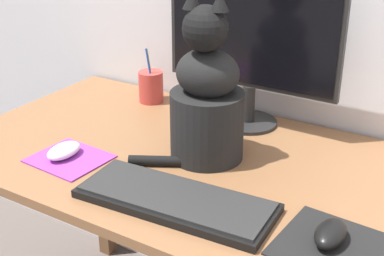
{
  "coord_description": "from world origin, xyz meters",
  "views": [
    {
      "loc": [
        0.6,
        -1.04,
        1.38
      ],
      "look_at": [
        0.03,
        -0.09,
        0.87
      ],
      "focal_mm": 50.0,
      "sensor_mm": 36.0,
      "label": 1
    }
  ],
  "objects_px": {
    "cat": "(206,100)",
    "pen_cup": "(151,86)",
    "computer_mouse_right": "(331,233)",
    "computer_mouse_left": "(64,151)",
    "monitor": "(251,48)",
    "keyboard": "(176,200)"
  },
  "relations": [
    {
      "from": "keyboard",
      "to": "cat",
      "type": "distance_m",
      "value": 0.28
    },
    {
      "from": "computer_mouse_left",
      "to": "keyboard",
      "type": "bearing_deg",
      "value": -5.47
    },
    {
      "from": "cat",
      "to": "pen_cup",
      "type": "distance_m",
      "value": 0.43
    },
    {
      "from": "computer_mouse_right",
      "to": "pen_cup",
      "type": "relative_size",
      "value": 0.57
    },
    {
      "from": "monitor",
      "to": "keyboard",
      "type": "distance_m",
      "value": 0.52
    },
    {
      "from": "computer_mouse_left",
      "to": "computer_mouse_right",
      "type": "height_order",
      "value": "computer_mouse_right"
    },
    {
      "from": "computer_mouse_left",
      "to": "cat",
      "type": "distance_m",
      "value": 0.39
    },
    {
      "from": "monitor",
      "to": "computer_mouse_left",
      "type": "relative_size",
      "value": 5.03
    },
    {
      "from": "monitor",
      "to": "cat",
      "type": "bearing_deg",
      "value": -90.57
    },
    {
      "from": "keyboard",
      "to": "computer_mouse_right",
      "type": "bearing_deg",
      "value": 2.88
    },
    {
      "from": "monitor",
      "to": "pen_cup",
      "type": "distance_m",
      "value": 0.39
    },
    {
      "from": "monitor",
      "to": "computer_mouse_left",
      "type": "xyz_separation_m",
      "value": [
        -0.31,
        -0.44,
        -0.21
      ]
    },
    {
      "from": "monitor",
      "to": "computer_mouse_right",
      "type": "bearing_deg",
      "value": -48.17
    },
    {
      "from": "computer_mouse_left",
      "to": "pen_cup",
      "type": "height_order",
      "value": "pen_cup"
    },
    {
      "from": "computer_mouse_left",
      "to": "computer_mouse_right",
      "type": "distance_m",
      "value": 0.69
    },
    {
      "from": "keyboard",
      "to": "computer_mouse_left",
      "type": "relative_size",
      "value": 4.42
    },
    {
      "from": "computer_mouse_right",
      "to": "cat",
      "type": "xyz_separation_m",
      "value": [
        -0.39,
        0.19,
        0.13
      ]
    },
    {
      "from": "keyboard",
      "to": "monitor",
      "type": "bearing_deg",
      "value": 93.08
    },
    {
      "from": "keyboard",
      "to": "pen_cup",
      "type": "xyz_separation_m",
      "value": [
        -0.4,
        0.47,
        0.04
      ]
    },
    {
      "from": "cat",
      "to": "pen_cup",
      "type": "height_order",
      "value": "cat"
    },
    {
      "from": "monitor",
      "to": "pen_cup",
      "type": "relative_size",
      "value": 2.84
    },
    {
      "from": "keyboard",
      "to": "computer_mouse_left",
      "type": "xyz_separation_m",
      "value": [
        -0.36,
        0.03,
        0.01
      ]
    }
  ]
}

